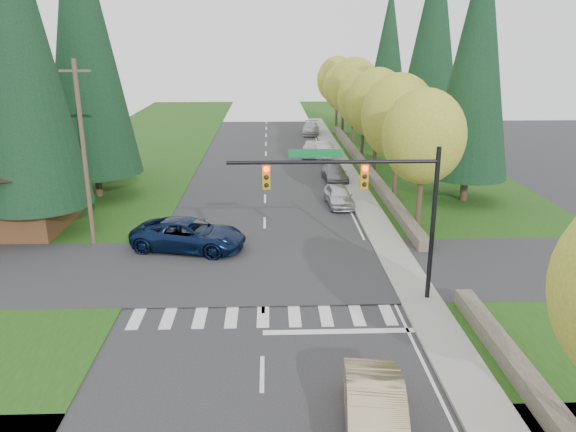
{
  "coord_description": "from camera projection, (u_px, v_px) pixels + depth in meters",
  "views": [
    {
      "loc": [
        0.31,
        -17.7,
        10.98
      ],
      "look_at": [
        1.2,
        8.04,
        2.8
      ],
      "focal_mm": 35.0,
      "sensor_mm": 36.0,
      "label": 1
    }
  ],
  "objects": [
    {
      "name": "decid_tree_2",
      "position": [
        377.0,
        104.0,
        45.35
      ],
      "size": [
        5.0,
        5.0,
        8.82
      ],
      "color": "#38281C",
      "rests_on": "ground"
    },
    {
      "name": "parked_car_c",
      "position": [
        324.0,
        151.0,
        53.29
      ],
      "size": [
        1.76,
        4.71,
        1.54
      ],
      "primitive_type": "imported",
      "rotation": [
        0.0,
        0.0,
        -0.03
      ],
      "color": "#B7B8BD",
      "rests_on": "ground"
    },
    {
      "name": "grass_west",
      "position": [
        77.0,
        204.0,
        38.78
      ],
      "size": [
        14.0,
        110.0,
        0.06
      ],
      "primitive_type": "cube",
      "color": "#234111",
      "rests_on": "ground"
    },
    {
      "name": "conifer_e_c",
      "position": [
        389.0,
        54.0,
        63.54
      ],
      "size": [
        5.1,
        5.1,
        16.8
      ],
      "color": "#38281C",
      "rests_on": "ground"
    },
    {
      "name": "decid_tree_4",
      "position": [
        354.0,
        87.0,
        58.65
      ],
      "size": [
        5.4,
        5.4,
        9.18
      ],
      "color": "#38281C",
      "rests_on": "ground"
    },
    {
      "name": "ground",
      "position": [
        262.0,
        358.0,
        20.17
      ],
      "size": [
        120.0,
        120.0,
        0.0
      ],
      "primitive_type": "plane",
      "color": "#28282B",
      "rests_on": "ground"
    },
    {
      "name": "parked_car_a",
      "position": [
        339.0,
        196.0,
        38.3
      ],
      "size": [
        1.92,
        4.23,
        1.41
      ],
      "primitive_type": "imported",
      "rotation": [
        0.0,
        0.0,
        0.06
      ],
      "color": "silver",
      "rests_on": "ground"
    },
    {
      "name": "parked_car_b",
      "position": [
        335.0,
        173.0,
        45.11
      ],
      "size": [
        1.99,
        4.42,
        1.26
      ],
      "primitive_type": "imported",
      "rotation": [
        0.0,
        0.0,
        0.05
      ],
      "color": "slate",
      "rests_on": "ground"
    },
    {
      "name": "utility_pole",
      "position": [
        84.0,
        154.0,
        29.73
      ],
      "size": [
        1.6,
        0.24,
        10.0
      ],
      "color": "#473828",
      "rests_on": "ground"
    },
    {
      "name": "decid_tree_3",
      "position": [
        364.0,
        98.0,
        52.1
      ],
      "size": [
        5.0,
        5.0,
        8.55
      ],
      "color": "#38281C",
      "rests_on": "ground"
    },
    {
      "name": "stone_wall_north",
      "position": [
        364.0,
        166.0,
        48.92
      ],
      "size": [
        0.7,
        40.0,
        0.7
      ],
      "primitive_type": "cube",
      "color": "#4C4438",
      "rests_on": "ground"
    },
    {
      "name": "decid_tree_6",
      "position": [
        337.0,
        80.0,
        72.04
      ],
      "size": [
        5.2,
        5.2,
        8.86
      ],
      "color": "#38281C",
      "rests_on": "ground"
    },
    {
      "name": "conifer_w_e",
      "position": [
        82.0,
        47.0,
        43.27
      ],
      "size": [
        5.78,
        5.78,
        18.8
      ],
      "color": "#38281C",
      "rests_on": "ground"
    },
    {
      "name": "curb_east",
      "position": [
        347.0,
        193.0,
        41.31
      ],
      "size": [
        0.2,
        80.0,
        0.13
      ],
      "primitive_type": "cube",
      "color": "gray",
      "rests_on": "ground"
    },
    {
      "name": "decid_tree_0",
      "position": [
        424.0,
        137.0,
        32.11
      ],
      "size": [
        4.8,
        4.8,
        8.37
      ],
      "color": "#38281C",
      "rests_on": "ground"
    },
    {
      "name": "brown_building",
      "position": [
        9.0,
        178.0,
        33.01
      ],
      "size": [
        8.4,
        8.4,
        5.4
      ],
      "color": "#4C2D19",
      "rests_on": "ground"
    },
    {
      "name": "stone_wall_south",
      "position": [
        537.0,
        395.0,
        17.49
      ],
      "size": [
        0.7,
        14.0,
        0.7
      ],
      "primitive_type": "cube",
      "color": "#4C4438",
      "rests_on": "ground"
    },
    {
      "name": "conifer_e_b",
      "position": [
        433.0,
        40.0,
        49.78
      ],
      "size": [
        6.12,
        6.12,
        19.8
      ],
      "color": "#38281C",
      "rests_on": "ground"
    },
    {
      "name": "sedan_champagne",
      "position": [
        375.0,
        414.0,
        15.93
      ],
      "size": [
        2.13,
        4.95,
        1.59
      ],
      "primitive_type": "imported",
      "rotation": [
        0.0,
        0.0,
        -0.1
      ],
      "color": "tan",
      "rests_on": "ground"
    },
    {
      "name": "parked_car_d",
      "position": [
        311.0,
        149.0,
        54.38
      ],
      "size": [
        2.2,
        4.58,
        1.51
      ],
      "primitive_type": "imported",
      "rotation": [
        0.0,
        0.0,
        -0.1
      ],
      "color": "silver",
      "rests_on": "ground"
    },
    {
      "name": "conifer_w_c",
      "position": [
        83.0,
        33.0,
        37.31
      ],
      "size": [
        6.46,
        6.46,
        20.8
      ],
      "color": "#38281C",
      "rests_on": "ground"
    },
    {
      "name": "conifer_w_a",
      "position": [
        18.0,
        42.0,
        29.81
      ],
      "size": [
        6.12,
        6.12,
        19.8
      ],
      "color": "#38281C",
      "rests_on": "ground"
    },
    {
      "name": "parked_car_e",
      "position": [
        311.0,
        128.0,
        66.84
      ],
      "size": [
        2.39,
        5.02,
        1.41
      ],
      "primitive_type": "imported",
      "rotation": [
        0.0,
        0.0,
        -0.09
      ],
      "color": "#AAAAAF",
      "rests_on": "ground"
    },
    {
      "name": "suv_navy",
      "position": [
        189.0,
        235.0,
        30.26
      ],
      "size": [
        6.6,
        4.16,
        1.7
      ],
      "primitive_type": "imported",
      "rotation": [
        0.0,
        0.0,
        1.34
      ],
      "color": "#0B1837",
      "rests_on": "ground"
    },
    {
      "name": "cross_street",
      "position": [
        264.0,
        270.0,
        27.79
      ],
      "size": [
        120.0,
        8.0,
        0.1
      ],
      "primitive_type": "cube",
      "color": "#28282B",
      "rests_on": "ground"
    },
    {
      "name": "decid_tree_1",
      "position": [
        399.0,
        117.0,
        38.73
      ],
      "size": [
        5.2,
        5.2,
        8.8
      ],
      "color": "#38281C",
      "rests_on": "ground"
    },
    {
      "name": "grass_east",
      "position": [
        449.0,
        200.0,
        39.64
      ],
      "size": [
        14.0,
        110.0,
        0.06
      ],
      "primitive_type": "cube",
      "color": "#234111",
      "rests_on": "ground"
    },
    {
      "name": "traffic_signal",
      "position": [
        368.0,
        191.0,
        23.09
      ],
      "size": [
        8.7,
        0.37,
        6.8
      ],
      "color": "black",
      "rests_on": "ground"
    },
    {
      "name": "conifer_e_a",
      "position": [
        477.0,
        57.0,
        36.72
      ],
      "size": [
        5.44,
        5.44,
        17.8
      ],
      "color": "#38281C",
      "rests_on": "ground"
    },
    {
      "name": "sidewalk_east",
      "position": [
        359.0,
        193.0,
        41.33
      ],
      "size": [
        1.8,
        80.0,
        0.13
      ],
      "primitive_type": "cube",
      "color": "gray",
      "rests_on": "ground"
    },
    {
      "name": "decid_tree_5",
      "position": [
        343.0,
        87.0,
        65.47
      ],
      "size": [
        4.8,
        4.8,
        8.3
      ],
      "color": "#38281C",
      "rests_on": "ground"
    }
  ]
}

